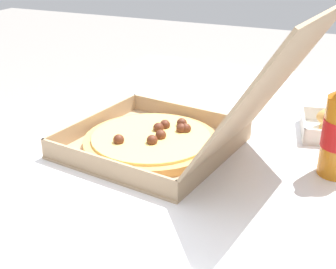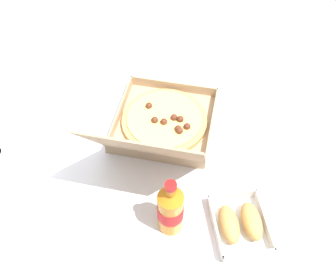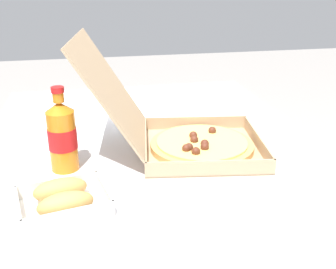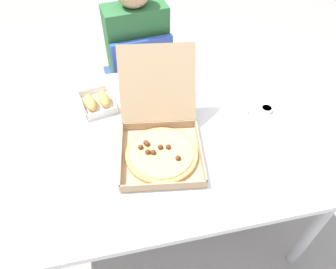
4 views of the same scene
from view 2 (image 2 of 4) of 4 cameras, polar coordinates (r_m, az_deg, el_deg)
ground_plane at (r=1.92m, az=-0.65°, el=-15.43°), size 10.00×10.00×0.00m
dining_table at (r=1.34m, az=-0.89°, el=-4.44°), size 1.47×1.00×0.71m
pizza_box_open at (r=1.31m, az=-0.84°, el=1.48°), size 0.40×0.55×0.33m
bread_side_box at (r=1.15m, az=10.59°, el=-12.79°), size 0.19×0.22×0.06m
cola_bottle at (r=1.07m, az=0.37°, el=-10.97°), size 0.07×0.07×0.22m
paper_menu at (r=1.54m, az=-18.36°, el=5.43°), size 0.22×0.16×0.00m
napkin_pile at (r=1.31m, az=-19.66°, el=-5.14°), size 0.14×0.14×0.02m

